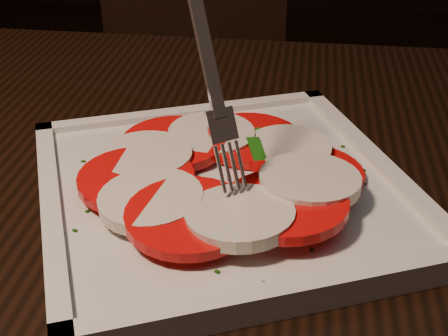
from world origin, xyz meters
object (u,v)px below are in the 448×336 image
(chair, at_px, (191,65))
(fork, at_px, (200,51))
(plate, at_px, (224,192))
(table, at_px, (215,284))

(chair, height_order, fork, fork)
(plate, bearing_deg, chair, 99.88)
(table, height_order, chair, chair)
(chair, bearing_deg, fork, -84.14)
(fork, bearing_deg, table, 14.07)
(fork, bearing_deg, plate, -28.00)
(table, relative_size, plate, 4.27)
(plate, bearing_deg, table, 136.98)
(chair, xyz_separation_m, plate, (0.15, -0.87, 0.22))
(chair, relative_size, plate, 3.21)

